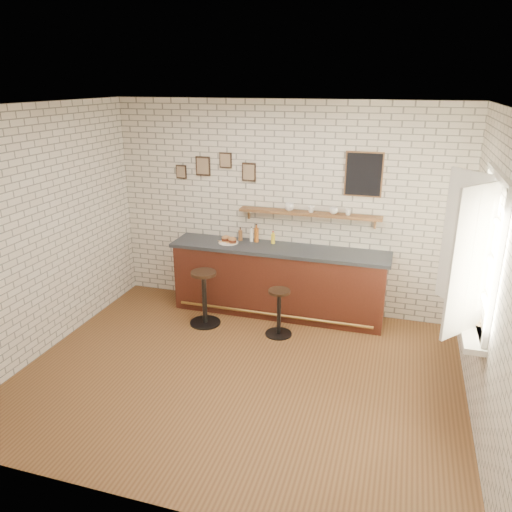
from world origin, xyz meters
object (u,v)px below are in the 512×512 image
object	(u,v)px
bitters_bottle_white	(251,235)
bar_stool_left	(204,296)
sandwich_plate	(228,242)
condiment_bottle_yellow	(273,238)
bitters_bottle_brown	(240,235)
bitters_bottle_amber	(256,235)
bar_counter	(278,281)
book_lower	(468,319)
shelf_cup_d	(348,212)
book_upper	(468,316)
shelf_cup_a	(289,207)
bar_stool_right	(279,311)
ciabatta_sandwich	(229,239)
shelf_cup_c	(334,211)
shelf_cup_b	(311,209)

from	to	relation	value
bitters_bottle_white	bar_stool_left	world-z (taller)	bitters_bottle_white
sandwich_plate	condiment_bottle_yellow	distance (m)	0.65
sandwich_plate	bitters_bottle_brown	bearing A→B (deg)	52.03
bitters_bottle_amber	bitters_bottle_white	bearing A→B (deg)	180.00
bar_counter	book_lower	xyz separation A→B (m)	(2.36, -1.46, 0.43)
bitters_bottle_white	bar_stool_left	distance (m)	1.13
bitters_bottle_white	shelf_cup_d	world-z (taller)	shelf_cup_d
bitters_bottle_white	book_upper	xyz separation A→B (m)	(2.81, -1.59, -0.14)
book_upper	shelf_cup_a	bearing A→B (deg)	143.79
bitters_bottle_white	book_lower	xyz separation A→B (m)	(2.81, -1.62, -0.16)
sandwich_plate	shelf_cup_d	xyz separation A→B (m)	(1.66, 0.20, 0.53)
bitters_bottle_white	condiment_bottle_yellow	size ratio (longest dim) A/B	1.21
condiment_bottle_yellow	bar_stool_right	distance (m)	1.13
bar_counter	bitters_bottle_amber	xyz separation A→B (m)	(-0.38, 0.16, 0.61)
shelf_cup_d	book_lower	distance (m)	2.28
ciabatta_sandwich	shelf_cup_d	xyz separation A→B (m)	(1.65, 0.20, 0.48)
shelf_cup_c	bitters_bottle_brown	bearing A→B (deg)	95.06
bitters_bottle_white	shelf_cup_c	distance (m)	1.25
sandwich_plate	bitters_bottle_amber	bearing A→B (deg)	23.73
ciabatta_sandwich	bar_stool_right	xyz separation A→B (m)	(0.92, -0.64, -0.72)
bar_counter	book_lower	size ratio (longest dim) A/B	15.04
bar_counter	ciabatta_sandwich	xyz separation A→B (m)	(-0.74, -0.00, 0.56)
ciabatta_sandwich	bitters_bottle_white	world-z (taller)	bitters_bottle_white
bar_stool_right	book_upper	xyz separation A→B (m)	(2.18, -0.79, 0.61)
book_upper	shelf_cup_c	bearing A→B (deg)	134.79
bitters_bottle_amber	book_lower	xyz separation A→B (m)	(2.73, -1.62, -0.18)
book_lower	book_upper	size ratio (longest dim) A/B	0.86
shelf_cup_d	ciabatta_sandwich	bearing A→B (deg)	-176.47
bar_counter	bar_stool_left	xyz separation A→B (m)	(-0.89, -0.62, -0.09)
sandwich_plate	bitters_bottle_white	world-z (taller)	bitters_bottle_white
bar_stool_right	shelf_cup_c	xyz separation A→B (m)	(0.54, 0.84, 1.20)
shelf_cup_d	bar_stool_right	bearing A→B (deg)	-134.65
shelf_cup_a	bitters_bottle_brown	bearing A→B (deg)	159.94
bar_stool_right	shelf_cup_a	world-z (taller)	shelf_cup_a
bar_stool_right	shelf_cup_d	distance (m)	1.64
bar_stool_left	shelf_cup_c	xyz separation A→B (m)	(1.60, 0.83, 1.13)
shelf_cup_a	shelf_cup_d	world-z (taller)	shelf_cup_a
shelf_cup_c	bitters_bottle_amber	bearing A→B (deg)	95.45
condiment_bottle_yellow	bar_stool_left	xyz separation A→B (m)	(-0.76, -0.79, -0.67)
bar_counter	shelf_cup_d	xyz separation A→B (m)	(0.91, 0.20, 1.04)
shelf_cup_b	shelf_cup_c	distance (m)	0.31
condiment_bottle_yellow	shelf_cup_a	distance (m)	0.52
bitters_bottle_brown	bar_stool_right	size ratio (longest dim) A/B	0.30
sandwich_plate	ciabatta_sandwich	distance (m)	0.05
sandwich_plate	bar_stool_left	size ratio (longest dim) A/B	0.36
sandwich_plate	shelf_cup_b	size ratio (longest dim) A/B	2.96
shelf_cup_c	book_lower	world-z (taller)	shelf_cup_c
bar_stool_left	shelf_cup_d	distance (m)	2.28
book_lower	book_upper	world-z (taller)	book_upper
bar_stool_left	book_lower	xyz separation A→B (m)	(3.25, -0.84, 0.52)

